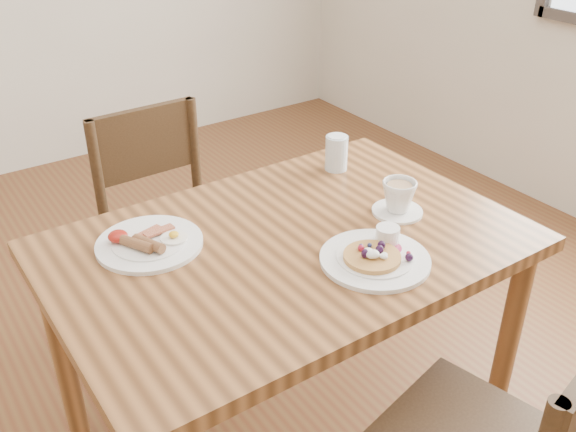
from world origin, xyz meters
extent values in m
cube|color=brown|center=(0.00, 0.00, 0.73)|extent=(1.20, 0.80, 0.04)
cylinder|color=brown|center=(0.54, -0.34, 0.35)|extent=(0.06, 0.06, 0.71)
cylinder|color=brown|center=(0.54, 0.34, 0.35)|extent=(0.06, 0.06, 0.71)
cylinder|color=brown|center=(-0.54, 0.34, 0.35)|extent=(0.06, 0.06, 0.71)
cube|color=#3C2715|center=(-0.05, 0.59, 0.45)|extent=(0.43, 0.43, 0.04)
cylinder|color=#3C2715|center=(-0.23, 0.40, 0.21)|extent=(0.04, 0.04, 0.43)
cylinder|color=#3C2715|center=(0.13, 0.41, 0.21)|extent=(0.04, 0.04, 0.43)
cylinder|color=#3C2715|center=(-0.24, 0.76, 0.21)|extent=(0.04, 0.04, 0.43)
cylinder|color=#3C2715|center=(0.12, 0.77, 0.21)|extent=(0.04, 0.04, 0.43)
cylinder|color=#3C2715|center=(0.12, 0.77, 0.67)|extent=(0.04, 0.04, 0.43)
cylinder|color=#3C2715|center=(-0.24, 0.76, 0.67)|extent=(0.04, 0.04, 0.43)
cube|color=#3C2715|center=(-0.06, 0.78, 0.76)|extent=(0.38, 0.04, 0.24)
cylinder|color=white|center=(0.12, -0.20, 0.76)|extent=(0.27, 0.27, 0.01)
cylinder|color=white|center=(0.12, -0.20, 0.76)|extent=(0.19, 0.19, 0.01)
cylinder|color=#B22D59|center=(0.17, -0.19, 0.77)|extent=(0.07, 0.07, 0.00)
cylinder|color=#C68C47|center=(0.10, -0.21, 0.77)|extent=(0.14, 0.14, 0.01)
ellipsoid|color=white|center=(0.10, -0.21, 0.79)|extent=(0.03, 0.03, 0.02)
ellipsoid|color=white|center=(0.11, -0.24, 0.79)|extent=(0.02, 0.02, 0.01)
cylinder|color=white|center=(0.19, -0.17, 0.79)|extent=(0.06, 0.06, 0.04)
cylinder|color=#591E07|center=(0.19, -0.17, 0.80)|extent=(0.05, 0.05, 0.00)
sphere|color=black|center=(0.13, -0.19, 0.79)|extent=(0.02, 0.02, 0.02)
sphere|color=#1E234C|center=(0.13, -0.17, 0.78)|extent=(0.01, 0.01, 0.01)
sphere|color=#1E234C|center=(0.10, -0.16, 0.78)|extent=(0.01, 0.01, 0.01)
sphere|color=#B21938|center=(0.09, -0.18, 0.79)|extent=(0.02, 0.02, 0.02)
sphere|color=black|center=(0.09, -0.21, 0.79)|extent=(0.02, 0.02, 0.02)
sphere|color=#1E234C|center=(0.10, -0.23, 0.78)|extent=(0.01, 0.01, 0.01)
sphere|color=black|center=(0.12, -0.21, 0.79)|extent=(0.02, 0.02, 0.02)
sphere|color=#1E234C|center=(0.18, -0.25, 0.77)|extent=(0.01, 0.01, 0.01)
sphere|color=#B21938|center=(0.20, -0.21, 0.77)|extent=(0.01, 0.01, 0.01)
sphere|color=black|center=(0.19, -0.17, 0.78)|extent=(0.02, 0.02, 0.02)
sphere|color=#1E234C|center=(0.17, -0.14, 0.77)|extent=(0.01, 0.01, 0.01)
cylinder|color=white|center=(-0.31, 0.18, 0.76)|extent=(0.27, 0.27, 0.01)
cylinder|color=white|center=(-0.31, 0.18, 0.76)|extent=(0.19, 0.19, 0.01)
cylinder|color=brown|center=(-0.35, 0.16, 0.78)|extent=(0.06, 0.10, 0.03)
cylinder|color=brown|center=(-0.32, 0.14, 0.78)|extent=(0.06, 0.10, 0.03)
cube|color=maroon|center=(-0.30, 0.21, 0.77)|extent=(0.08, 0.04, 0.01)
cube|color=maroon|center=(-0.27, 0.19, 0.77)|extent=(0.08, 0.03, 0.01)
cylinder|color=white|center=(-0.25, 0.15, 0.77)|extent=(0.07, 0.07, 0.00)
ellipsoid|color=yellow|center=(-0.25, 0.15, 0.78)|extent=(0.03, 0.03, 0.01)
ellipsoid|color=#A5190F|center=(-0.37, 0.22, 0.78)|extent=(0.05, 0.05, 0.03)
cylinder|color=white|center=(0.33, -0.05, 0.75)|extent=(0.14, 0.14, 0.01)
imported|color=white|center=(0.33, -0.05, 0.80)|extent=(0.13, 0.13, 0.09)
cylinder|color=tan|center=(0.33, -0.05, 0.83)|extent=(0.07, 0.07, 0.00)
cylinder|color=silver|center=(0.36, 0.26, 0.80)|extent=(0.07, 0.07, 0.11)
camera|label=1|loc=(-0.79, -1.15, 1.62)|focal=40.00mm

